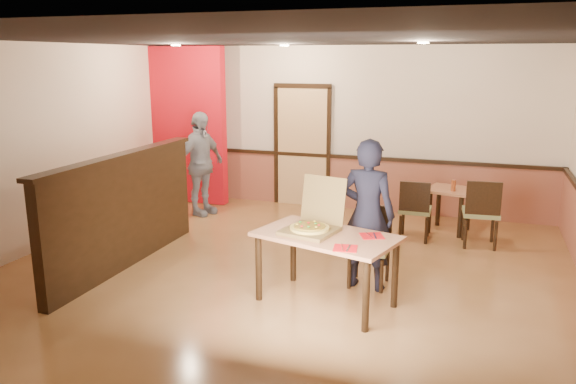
{
  "coord_description": "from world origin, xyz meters",
  "views": [
    {
      "loc": [
        2.15,
        -5.96,
        2.59
      ],
      "look_at": [
        0.11,
        0.0,
        1.08
      ],
      "focal_mm": 35.0,
      "sensor_mm": 36.0,
      "label": 1
    }
  ],
  "objects_px": {
    "diner": "(367,215)",
    "passerby": "(200,164)",
    "side_chair_right": "(481,210)",
    "pizza_box": "(312,225)",
    "diner_chair": "(371,242)",
    "side_table": "(450,199)",
    "condiment": "(453,186)",
    "main_table": "(326,244)",
    "side_chair_left": "(415,208)"
  },
  "relations": [
    {
      "from": "passerby",
      "to": "diner_chair",
      "type": "bearing_deg",
      "value": -105.06
    },
    {
      "from": "side_chair_left",
      "to": "diner",
      "type": "height_order",
      "value": "diner"
    },
    {
      "from": "side_table",
      "to": "condiment",
      "type": "distance_m",
      "value": 0.3
    },
    {
      "from": "condiment",
      "to": "main_table",
      "type": "bearing_deg",
      "value": -111.06
    },
    {
      "from": "diner",
      "to": "side_chair_left",
      "type": "bearing_deg",
      "value": -93.6
    },
    {
      "from": "condiment",
      "to": "pizza_box",
      "type": "bearing_deg",
      "value": -114.35
    },
    {
      "from": "diner_chair",
      "to": "pizza_box",
      "type": "xyz_separation_m",
      "value": [
        -0.52,
        -0.67,
        0.35
      ]
    },
    {
      "from": "main_table",
      "to": "diner",
      "type": "relative_size",
      "value": 0.94
    },
    {
      "from": "main_table",
      "to": "passerby",
      "type": "distance_m",
      "value": 4.03
    },
    {
      "from": "side_chair_right",
      "to": "pizza_box",
      "type": "bearing_deg",
      "value": 49.45
    },
    {
      "from": "side_table",
      "to": "diner_chair",
      "type": "bearing_deg",
      "value": -107.55
    },
    {
      "from": "passerby",
      "to": "diner",
      "type": "bearing_deg",
      "value": -107.03
    },
    {
      "from": "condiment",
      "to": "passerby",
      "type": "bearing_deg",
      "value": -177.21
    },
    {
      "from": "diner",
      "to": "pizza_box",
      "type": "bearing_deg",
      "value": 52.91
    },
    {
      "from": "side_chair_left",
      "to": "side_chair_right",
      "type": "height_order",
      "value": "side_chair_right"
    },
    {
      "from": "diner",
      "to": "condiment",
      "type": "relative_size",
      "value": 10.54
    },
    {
      "from": "side_chair_right",
      "to": "condiment",
      "type": "relative_size",
      "value": 5.9
    },
    {
      "from": "side_chair_right",
      "to": "pizza_box",
      "type": "distance_m",
      "value": 3.01
    },
    {
      "from": "side_chair_right",
      "to": "condiment",
      "type": "bearing_deg",
      "value": -54.14
    },
    {
      "from": "side_table",
      "to": "condiment",
      "type": "relative_size",
      "value": 4.53
    },
    {
      "from": "diner",
      "to": "passerby",
      "type": "height_order",
      "value": "same"
    },
    {
      "from": "diner_chair",
      "to": "side_chair_right",
      "type": "bearing_deg",
      "value": 56.61
    },
    {
      "from": "passerby",
      "to": "pizza_box",
      "type": "height_order",
      "value": "passerby"
    },
    {
      "from": "side_table",
      "to": "main_table",
      "type": "bearing_deg",
      "value": -109.41
    },
    {
      "from": "side_table",
      "to": "condiment",
      "type": "bearing_deg",
      "value": -73.34
    },
    {
      "from": "side_chair_right",
      "to": "side_table",
      "type": "xyz_separation_m",
      "value": [
        -0.46,
        0.62,
        -0.03
      ]
    },
    {
      "from": "diner",
      "to": "side_table",
      "type": "bearing_deg",
      "value": -100.91
    },
    {
      "from": "diner_chair",
      "to": "side_table",
      "type": "xyz_separation_m",
      "value": [
        0.76,
        2.39,
        0.0
      ]
    },
    {
      "from": "main_table",
      "to": "condiment",
      "type": "height_order",
      "value": "condiment"
    },
    {
      "from": "side_chair_left",
      "to": "side_chair_right",
      "type": "distance_m",
      "value": 0.91
    },
    {
      "from": "side_chair_left",
      "to": "diner",
      "type": "xyz_separation_m",
      "value": [
        -0.33,
        -1.92,
        0.38
      ]
    },
    {
      "from": "side_chair_left",
      "to": "passerby",
      "type": "bearing_deg",
      "value": -5.27
    },
    {
      "from": "side_chair_right",
      "to": "diner",
      "type": "xyz_separation_m",
      "value": [
        -1.24,
        -1.92,
        0.34
      ]
    },
    {
      "from": "main_table",
      "to": "condiment",
      "type": "bearing_deg",
      "value": 84.64
    },
    {
      "from": "passerby",
      "to": "side_chair_right",
      "type": "bearing_deg",
      "value": -76.52
    },
    {
      "from": "diner",
      "to": "pizza_box",
      "type": "height_order",
      "value": "diner"
    },
    {
      "from": "side_chair_left",
      "to": "diner",
      "type": "distance_m",
      "value": 1.99
    },
    {
      "from": "side_chair_right",
      "to": "side_table",
      "type": "distance_m",
      "value": 0.77
    },
    {
      "from": "pizza_box",
      "to": "condiment",
      "type": "distance_m",
      "value": 3.2
    },
    {
      "from": "side_chair_left",
      "to": "pizza_box",
      "type": "xyz_separation_m",
      "value": [
        -0.82,
        -2.45,
        0.36
      ]
    },
    {
      "from": "diner_chair",
      "to": "side_chair_left",
      "type": "distance_m",
      "value": 1.8
    },
    {
      "from": "side_chair_right",
      "to": "side_table",
      "type": "bearing_deg",
      "value": -58.94
    },
    {
      "from": "side_chair_right",
      "to": "passerby",
      "type": "xyz_separation_m",
      "value": [
        -4.48,
        0.27,
        0.34
      ]
    },
    {
      "from": "side_chair_right",
      "to": "side_table",
      "type": "relative_size",
      "value": 1.3
    },
    {
      "from": "passerby",
      "to": "side_chair_left",
      "type": "bearing_deg",
      "value": -77.32
    },
    {
      "from": "main_table",
      "to": "pizza_box",
      "type": "distance_m",
      "value": 0.26
    },
    {
      "from": "diner_chair",
      "to": "main_table",
      "type": "bearing_deg",
      "value": -114.2
    },
    {
      "from": "pizza_box",
      "to": "main_table",
      "type": "bearing_deg",
      "value": -5.4
    },
    {
      "from": "main_table",
      "to": "side_chair_left",
      "type": "distance_m",
      "value": 2.59
    },
    {
      "from": "diner_chair",
      "to": "diner",
      "type": "height_order",
      "value": "diner"
    }
  ]
}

